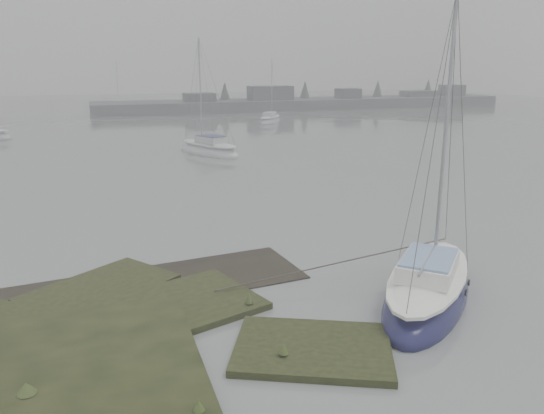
{
  "coord_description": "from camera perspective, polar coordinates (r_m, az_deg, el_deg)",
  "views": [
    {
      "loc": [
        -3.79,
        -10.35,
        6.31
      ],
      "look_at": [
        1.51,
        5.39,
        1.8
      ],
      "focal_mm": 35.0,
      "sensor_mm": 36.0,
      "label": 1
    }
  ],
  "objects": [
    {
      "name": "ground",
      "position": [
        41.01,
        -13.17,
        5.94
      ],
      "size": [
        160.0,
        160.0,
        0.0
      ],
      "primitive_type": "plane",
      "color": "slate",
      "rests_on": "ground"
    },
    {
      "name": "far_shoreline",
      "position": [
        78.66,
        4.42,
        11.16
      ],
      "size": [
        60.0,
        8.0,
        4.15
      ],
      "color": "#4C4F51",
      "rests_on": "ground"
    },
    {
      "name": "sailboat_main",
      "position": [
        15.35,
        16.4,
        -8.63
      ],
      "size": [
        5.82,
        5.88,
        8.79
      ],
      "rotation": [
        0.0,
        0.0,
        -0.78
      ],
      "color": "#15153E",
      "rests_on": "ground"
    },
    {
      "name": "sailboat_white",
      "position": [
        38.63,
        -6.77,
        6.08
      ],
      "size": [
        4.5,
        6.45,
        8.72
      ],
      "rotation": [
        0.0,
        0.0,
        0.45
      ],
      "color": "silver",
      "rests_on": "ground"
    },
    {
      "name": "sailboat_far_b",
      "position": [
        59.35,
        -0.21,
        9.3
      ],
      "size": [
        4.41,
        5.26,
        7.37
      ],
      "rotation": [
        0.0,
        0.0,
        -0.61
      ],
      "color": "silver",
      "rests_on": "ground"
    },
    {
      "name": "sailboat_far_c",
      "position": [
        70.14,
        -15.49,
        9.66
      ],
      "size": [
        5.3,
        2.39,
        7.22
      ],
      "rotation": [
        0.0,
        0.0,
        1.43
      ],
      "color": "silver",
      "rests_on": "ground"
    }
  ]
}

